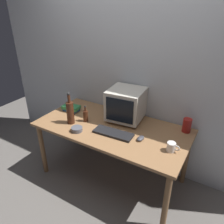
# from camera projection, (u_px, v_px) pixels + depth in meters

# --- Properties ---
(ground_plane) EXTENTS (6.00, 6.00, 0.00)m
(ground_plane) POSITION_uv_depth(u_px,v_px,m) (112.00, 176.00, 2.74)
(ground_plane) COLOR slate
(back_wall) EXTENTS (4.00, 0.08, 2.50)m
(back_wall) POSITION_uv_depth(u_px,v_px,m) (133.00, 69.00, 2.54)
(back_wall) COLOR silver
(back_wall) RESTS_ON ground
(desk) EXTENTS (1.67, 0.83, 0.72)m
(desk) POSITION_uv_depth(u_px,v_px,m) (112.00, 132.00, 2.45)
(desk) COLOR #9E7047
(desk) RESTS_ON ground
(crt_monitor) EXTENTS (0.42, 0.42, 0.37)m
(crt_monitor) POSITION_uv_depth(u_px,v_px,m) (126.00, 104.00, 2.48)
(crt_monitor) COLOR beige
(crt_monitor) RESTS_ON desk
(keyboard) EXTENTS (0.43, 0.17, 0.02)m
(keyboard) POSITION_uv_depth(u_px,v_px,m) (113.00, 133.00, 2.27)
(keyboard) COLOR black
(keyboard) RESTS_ON desk
(computer_mouse) EXTENTS (0.07, 0.11, 0.04)m
(computer_mouse) POSITION_uv_depth(u_px,v_px,m) (141.00, 138.00, 2.18)
(computer_mouse) COLOR #3F3F47
(computer_mouse) RESTS_ON desk
(bottle_tall) EXTENTS (0.08, 0.08, 0.37)m
(bottle_tall) POSITION_uv_depth(u_px,v_px,m) (70.00, 112.00, 2.43)
(bottle_tall) COLOR #472314
(bottle_tall) RESTS_ON desk
(bottle_short) EXTENTS (0.06, 0.06, 0.20)m
(bottle_short) POSITION_uv_depth(u_px,v_px,m) (86.00, 115.00, 2.49)
(bottle_short) COLOR #472314
(bottle_short) RESTS_ON desk
(book_stack) EXTENTS (0.22, 0.15, 0.07)m
(book_stack) POSITION_uv_depth(u_px,v_px,m) (71.00, 108.00, 2.74)
(book_stack) COLOR #28569E
(book_stack) RESTS_ON desk
(mug) EXTENTS (0.12, 0.08, 0.09)m
(mug) POSITION_uv_depth(u_px,v_px,m) (171.00, 147.00, 2.00)
(mug) COLOR white
(mug) RESTS_ON desk
(cd_spindle) EXTENTS (0.12, 0.12, 0.04)m
(cd_spindle) POSITION_uv_depth(u_px,v_px,m) (77.00, 129.00, 2.32)
(cd_spindle) COLOR #595B66
(cd_spindle) RESTS_ON desk
(metal_canister) EXTENTS (0.09, 0.09, 0.15)m
(metal_canister) POSITION_uv_depth(u_px,v_px,m) (187.00, 125.00, 2.29)
(metal_canister) COLOR #A51E19
(metal_canister) RESTS_ON desk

